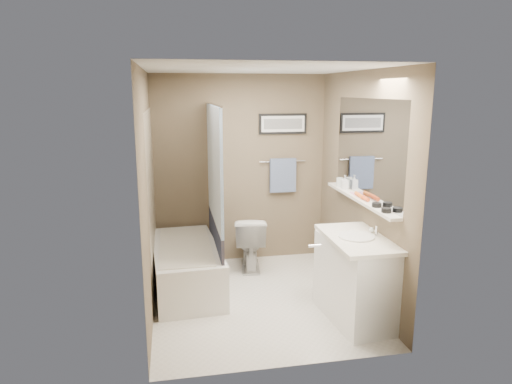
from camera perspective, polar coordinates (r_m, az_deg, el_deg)
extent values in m
plane|color=silver|center=(5.04, 0.32, -13.24)|extent=(2.50, 2.50, 0.00)
cube|color=silver|center=(4.54, 0.36, 14.90)|extent=(2.20, 2.50, 0.04)
cube|color=brown|center=(5.84, -1.95, 2.75)|extent=(2.20, 0.04, 2.40)
cube|color=brown|center=(3.48, 4.18, -4.06)|extent=(2.20, 0.04, 2.40)
cube|color=brown|center=(4.57, -13.07, -0.33)|extent=(0.04, 2.50, 2.40)
cube|color=brown|center=(4.96, 12.68, 0.69)|extent=(0.04, 2.50, 2.40)
cube|color=tan|center=(5.10, -12.88, -1.29)|extent=(0.02, 1.55, 2.00)
cylinder|color=silver|center=(4.98, -5.37, 10.85)|extent=(0.02, 1.55, 0.02)
cube|color=white|center=(5.04, -5.22, 3.45)|extent=(0.03, 1.45, 1.28)
cube|color=#252C45|center=(5.23, -5.04, -5.45)|extent=(0.03, 1.45, 0.36)
cube|color=silver|center=(4.76, 13.74, 5.28)|extent=(0.02, 1.60, 1.00)
cube|color=silver|center=(4.83, 12.83, -0.85)|extent=(0.12, 1.60, 0.03)
cylinder|color=silver|center=(5.91, 3.35, 3.85)|extent=(0.60, 0.02, 0.02)
cube|color=#7D92B6|center=(5.92, 3.38, 2.10)|extent=(0.34, 0.05, 0.44)
cube|color=black|center=(5.88, 3.37, 8.50)|extent=(0.62, 0.02, 0.26)
cube|color=white|center=(5.86, 3.41, 8.49)|extent=(0.56, 0.00, 0.20)
cube|color=#595959|center=(5.86, 3.41, 8.49)|extent=(0.50, 0.00, 0.13)
cube|color=silver|center=(3.71, 12.48, -6.54)|extent=(0.80, 0.02, 2.00)
cylinder|color=silver|center=(3.64, 7.35, -6.70)|extent=(0.10, 0.02, 0.02)
cube|color=white|center=(5.27, -8.74, -9.23)|extent=(0.80, 1.55, 0.50)
cube|color=beige|center=(5.18, -8.83, -6.67)|extent=(0.56, 1.36, 0.02)
imported|color=silver|center=(5.75, -0.78, -6.23)|extent=(0.46, 0.71, 0.68)
cube|color=white|center=(4.60, 12.41, -10.73)|extent=(0.59, 0.95, 0.80)
cube|color=white|center=(4.45, 12.55, -5.76)|extent=(0.54, 0.96, 0.04)
cylinder|color=white|center=(4.43, 12.45, -5.43)|extent=(0.34, 0.34, 0.01)
cylinder|color=silver|center=(4.50, 14.82, -4.72)|extent=(0.02, 0.02, 0.10)
sphere|color=white|center=(4.59, 14.28, -4.60)|extent=(0.05, 0.05, 0.05)
cylinder|color=black|center=(4.30, 15.97, -2.20)|extent=(0.09, 0.09, 0.04)
cylinder|color=black|center=(4.47, 14.84, -1.57)|extent=(0.09, 0.09, 0.04)
cylinder|color=#D54A1E|center=(4.74, 13.29, -0.67)|extent=(0.04, 0.22, 0.04)
cylinder|color=#D65E1E|center=(4.83, 12.81, -0.40)|extent=(0.06, 0.22, 0.04)
cube|color=pink|center=(4.97, 12.10, -0.21)|extent=(0.04, 0.16, 0.01)
cylinder|color=silver|center=(5.34, 10.44, 1.23)|extent=(0.08, 0.08, 0.10)
imported|color=#999999|center=(5.20, 11.03, 1.21)|extent=(0.07, 0.08, 0.15)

